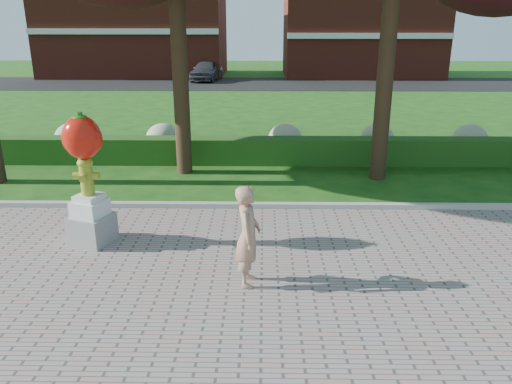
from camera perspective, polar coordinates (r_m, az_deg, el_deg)
ground at (r=9.00m, az=-1.13°, el=-8.77°), size 100.00×100.00×0.00m
curb at (r=11.71m, az=-0.63°, el=-1.61°), size 40.00×0.18×0.15m
lawn_hedge at (r=15.43m, az=-0.25°, el=4.74°), size 24.00×0.70×0.80m
hydrangea_row at (r=16.37m, az=1.83°, el=6.09°), size 20.10×1.10×0.99m
street at (r=36.20m, az=0.41°, el=12.29°), size 50.00×8.00×0.02m
building_left at (r=43.21m, az=-13.55°, el=17.51°), size 14.00×8.00×7.00m
building_right at (r=42.68m, az=11.81°, el=17.21°), size 12.00×8.00×6.40m
hydrant_sculpture at (r=9.97m, az=-18.82°, el=1.75°), size 0.90×0.90×2.59m
woman at (r=8.09m, az=-0.92°, el=-5.05°), size 0.45×0.65×1.71m
parked_car at (r=38.15m, az=-5.68°, el=13.69°), size 2.35×4.59×1.50m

